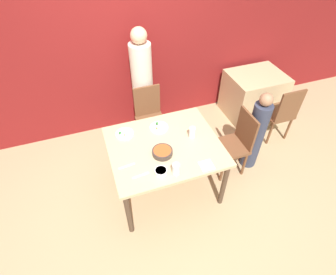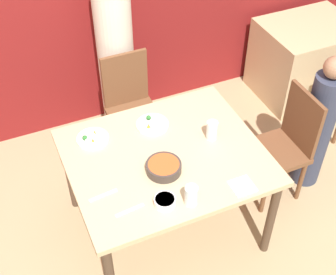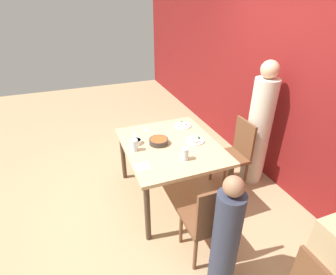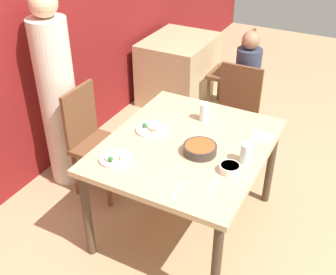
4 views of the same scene
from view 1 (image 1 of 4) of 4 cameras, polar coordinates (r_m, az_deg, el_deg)
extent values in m
plane|color=tan|center=(3.57, -0.65, -10.29)|extent=(10.00, 10.00, 0.00)
cube|color=maroon|center=(3.85, -8.40, 19.76)|extent=(10.00, 0.06, 2.70)
cube|color=tan|center=(3.00, -0.76, -1.94)|extent=(1.26, 1.07, 0.04)
cylinder|color=#4C3828|center=(2.95, -8.57, -16.08)|extent=(0.06, 0.06, 0.72)
cylinder|color=#4C3828|center=(3.19, 12.06, -10.01)|extent=(0.06, 0.06, 0.72)
cylinder|color=#4C3828|center=(3.53, -12.06, -3.22)|extent=(0.06, 0.06, 0.72)
cylinder|color=#4C3828|center=(3.74, 5.25, 0.97)|extent=(0.06, 0.06, 0.72)
cube|color=brown|center=(3.79, -3.61, 3.27)|extent=(0.40, 0.40, 0.04)
cube|color=brown|center=(3.77, -4.59, 7.96)|extent=(0.38, 0.03, 0.47)
cylinder|color=brown|center=(3.80, -5.13, -1.40)|extent=(0.04, 0.04, 0.41)
cylinder|color=brown|center=(3.86, -0.41, -0.25)|extent=(0.04, 0.04, 0.41)
cylinder|color=brown|center=(4.03, -6.39, 1.74)|extent=(0.04, 0.04, 0.41)
cylinder|color=brown|center=(4.09, -1.92, 2.77)|extent=(0.04, 0.04, 0.41)
cube|color=brown|center=(3.52, 13.36, -2.00)|extent=(0.40, 0.40, 0.04)
cube|color=brown|center=(3.44, 16.71, 1.76)|extent=(0.03, 0.38, 0.47)
cylinder|color=brown|center=(3.71, 9.37, -3.35)|extent=(0.04, 0.04, 0.41)
cylinder|color=brown|center=(3.53, 11.74, -7.03)|extent=(0.04, 0.04, 0.41)
cylinder|color=brown|center=(3.84, 13.76, -2.10)|extent=(0.04, 0.04, 0.41)
cylinder|color=brown|center=(3.67, 16.27, -5.57)|extent=(0.04, 0.04, 0.41)
cylinder|color=beige|center=(3.92, -5.46, 9.97)|extent=(0.30, 0.30, 1.44)
sphere|color=#DBAD89|center=(3.53, -6.40, 21.21)|extent=(0.22, 0.22, 0.22)
cylinder|color=#33384C|center=(3.64, 18.36, 0.22)|extent=(0.23, 0.23, 1.02)
sphere|color=#9E7051|center=(3.28, 20.62, 7.72)|extent=(0.16, 0.16, 0.16)
cylinder|color=#3D332D|center=(2.87, -1.22, -3.22)|extent=(0.22, 0.22, 0.06)
cylinder|color=#BC5123|center=(2.85, -1.23, -2.83)|extent=(0.20, 0.20, 0.01)
cylinder|color=white|center=(3.15, -9.43, 0.80)|extent=(0.22, 0.22, 0.02)
ellipsoid|color=white|center=(3.15, -9.93, 1.16)|extent=(0.09, 0.09, 0.02)
cone|color=orange|center=(3.11, -9.47, 0.65)|extent=(0.02, 0.02, 0.03)
cone|color=orange|center=(3.16, -9.17, 1.66)|extent=(0.02, 0.02, 0.03)
sphere|color=#2D702D|center=(3.13, -10.40, 0.97)|extent=(0.03, 0.03, 0.03)
cylinder|color=white|center=(3.19, -1.97, 2.19)|extent=(0.23, 0.23, 0.02)
ellipsoid|color=white|center=(3.17, -1.50, 2.39)|extent=(0.11, 0.11, 0.03)
cone|color=orange|center=(3.15, -2.53, 2.06)|extent=(0.02, 0.02, 0.03)
cone|color=orange|center=(3.20, -0.96, 2.76)|extent=(0.02, 0.02, 0.02)
sphere|color=#2D702D|center=(3.21, -2.39, 3.09)|extent=(0.03, 0.03, 0.03)
cylinder|color=white|center=(2.70, -1.56, -7.44)|extent=(0.13, 0.13, 0.05)
cylinder|color=white|center=(2.68, -1.57, -7.14)|extent=(0.11, 0.11, 0.01)
cylinder|color=silver|center=(3.05, 5.28, 1.11)|extent=(0.07, 0.07, 0.14)
cylinder|color=silver|center=(2.66, 1.75, -6.89)|extent=(0.08, 0.08, 0.13)
cube|color=white|center=(2.81, 8.39, -6.02)|extent=(0.14, 0.14, 0.01)
cube|color=silver|center=(2.71, -5.98, -8.21)|extent=(0.18, 0.04, 0.01)
cube|color=silver|center=(2.81, -8.98, -6.16)|extent=(0.18, 0.04, 0.01)
cube|color=tan|center=(4.69, 17.97, 8.93)|extent=(0.88, 0.70, 0.73)
cube|color=brown|center=(4.28, 22.55, 4.96)|extent=(0.40, 0.40, 0.04)
cube|color=brown|center=(4.04, 25.03, 6.20)|extent=(0.38, 0.03, 0.47)
cylinder|color=brown|center=(4.60, 22.24, 4.39)|extent=(0.04, 0.04, 0.41)
cylinder|color=brown|center=(4.41, 18.88, 3.59)|extent=(0.04, 0.04, 0.41)
cylinder|color=brown|center=(4.43, 24.66, 1.78)|extent=(0.04, 0.04, 0.41)
cylinder|color=brown|center=(4.23, 21.27, 0.84)|extent=(0.04, 0.04, 0.41)
camera|label=2|loc=(0.19, -105.44, 0.35)|focal=50.00mm
camera|label=3|loc=(3.33, 54.85, 16.87)|focal=28.00mm
camera|label=4|loc=(1.90, -69.54, -2.60)|focal=45.00mm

